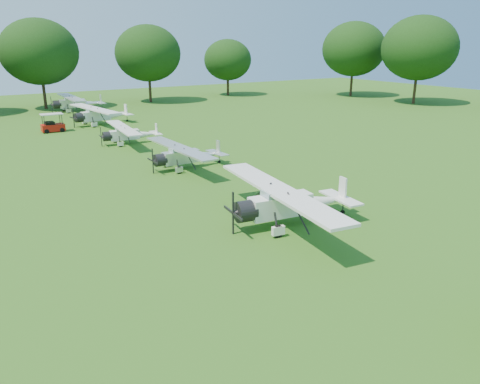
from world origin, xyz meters
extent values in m
plane|color=#1F5515|center=(0.00, 0.00, 0.00)|extent=(160.00, 160.00, 0.00)
cylinder|color=#312013|center=(49.43, 31.44, 2.50)|extent=(0.44, 0.44, 4.99)
ellipsoid|color=black|center=(49.43, 31.44, 8.60)|extent=(11.65, 11.65, 9.90)
cylinder|color=#312013|center=(48.89, 44.97, 2.41)|extent=(0.44, 0.44, 4.81)
ellipsoid|color=black|center=(48.89, 44.97, 8.29)|extent=(11.23, 11.23, 9.55)
cylinder|color=#312013|center=(30.33, 58.05, 1.85)|extent=(0.44, 0.44, 3.70)
ellipsoid|color=black|center=(30.33, 58.05, 6.37)|extent=(8.63, 8.63, 7.34)
cylinder|color=#312013|center=(14.28, 56.21, 2.25)|extent=(0.44, 0.44, 4.51)
ellipsoid|color=black|center=(14.28, 56.21, 7.77)|extent=(10.52, 10.52, 8.94)
cylinder|color=#312013|center=(-2.12, 56.74, 2.37)|extent=(0.44, 0.44, 4.74)
ellipsoid|color=black|center=(-2.12, 56.74, 8.16)|extent=(11.05, 11.05, 9.39)
cube|color=white|center=(-0.48, 0.62, 1.15)|extent=(3.62, 1.49, 1.15)
cone|color=white|center=(2.46, 0.24, 0.99)|extent=(3.18, 1.38, 0.99)
cube|color=#8CA5B2|center=(-0.58, 0.64, 1.76)|extent=(1.87, 1.23, 0.60)
cylinder|color=black|center=(-2.54, 0.89, 1.15)|extent=(1.13, 1.26, 1.14)
cube|color=black|center=(-3.25, 0.99, 1.15)|extent=(0.08, 0.14, 2.31)
cube|color=white|center=(-0.58, 0.64, 2.03)|extent=(3.08, 11.75, 0.15)
cube|color=white|center=(3.55, 0.10, 1.54)|extent=(0.19, 0.61, 1.43)
cube|color=white|center=(3.44, 0.12, 1.04)|extent=(1.32, 3.17, 0.10)
cylinder|color=black|center=(-1.52, -0.62, 0.33)|extent=(0.68, 0.26, 0.66)
cylinder|color=black|center=(-1.17, 2.10, 0.33)|extent=(0.68, 0.26, 0.66)
cylinder|color=black|center=(3.66, 0.09, 0.13)|extent=(0.27, 0.12, 0.26)
cube|color=silver|center=(0.07, 14.32, 0.97)|extent=(2.98, 0.95, 0.97)
cone|color=silver|center=(2.56, 14.39, 0.83)|extent=(2.61, 0.90, 0.83)
cube|color=#8CA5B2|center=(-0.03, 14.32, 1.48)|extent=(1.50, 0.89, 0.51)
cylinder|color=black|center=(-1.69, 14.28, 0.97)|extent=(0.86, 0.98, 0.96)
cube|color=black|center=(-2.29, 14.26, 0.97)|extent=(0.06, 0.11, 1.94)
cube|color=silver|center=(-0.03, 14.32, 1.71)|extent=(1.59, 9.82, 0.13)
cube|color=silver|center=(3.48, 14.41, 1.29)|extent=(0.11, 0.51, 1.20)
cube|color=silver|center=(3.39, 14.41, 0.88)|extent=(0.85, 2.60, 0.08)
cylinder|color=black|center=(-0.64, 13.15, 0.28)|extent=(0.56, 0.16, 0.55)
cylinder|color=black|center=(-0.70, 15.46, 0.28)|extent=(0.56, 0.16, 0.55)
cylinder|color=black|center=(3.57, 14.41, 0.11)|extent=(0.22, 0.08, 0.22)
cube|color=white|center=(-0.56, 25.81, 0.92)|extent=(2.86, 1.07, 0.92)
cone|color=white|center=(1.79, 25.61, 0.79)|extent=(2.50, 0.99, 0.79)
cube|color=#8CA5B2|center=(-0.65, 25.81, 1.40)|extent=(1.46, 0.92, 0.48)
cylinder|color=black|center=(-2.21, 25.95, 0.92)|extent=(0.86, 0.97, 0.91)
cube|color=black|center=(-2.78, 26.00, 0.92)|extent=(0.06, 0.11, 1.83)
cube|color=white|center=(-0.65, 25.81, 1.62)|extent=(2.06, 9.34, 0.12)
cube|color=white|center=(2.66, 25.53, 1.22)|extent=(0.13, 0.49, 1.14)
cube|color=white|center=(2.57, 25.54, 0.83)|extent=(0.95, 2.50, 0.08)
cylinder|color=black|center=(-1.35, 24.78, 0.26)|extent=(0.53, 0.18, 0.52)
cylinder|color=black|center=(-1.16, 26.96, 0.26)|extent=(0.53, 0.18, 0.52)
cylinder|color=black|center=(2.75, 25.52, 0.10)|extent=(0.21, 0.09, 0.21)
cube|color=white|center=(0.17, 38.19, 1.12)|extent=(3.52, 1.49, 1.12)
cone|color=white|center=(3.01, 38.60, 0.96)|extent=(3.09, 1.37, 0.96)
cube|color=#8CA5B2|center=(0.06, 38.18, 1.70)|extent=(1.83, 1.21, 0.59)
cylinder|color=black|center=(-1.84, 37.90, 1.12)|extent=(1.11, 1.23, 1.11)
cube|color=black|center=(-2.52, 37.81, 1.12)|extent=(0.08, 0.14, 2.24)
cube|color=white|center=(0.06, 38.18, 1.97)|extent=(3.14, 11.40, 0.15)
cube|color=white|center=(4.07, 38.76, 1.49)|extent=(0.19, 0.60, 1.38)
cube|color=white|center=(3.96, 38.74, 1.01)|extent=(1.32, 3.08, 0.10)
cylinder|color=black|center=(-0.49, 36.75, 0.32)|extent=(0.66, 0.26, 0.64)
cylinder|color=black|center=(-0.87, 39.39, 0.32)|extent=(0.66, 0.26, 0.64)
cylinder|color=black|center=(4.17, 38.77, 0.13)|extent=(0.27, 0.12, 0.26)
cube|color=silver|center=(0.53, 51.34, 1.15)|extent=(3.54, 1.11, 1.15)
cone|color=silver|center=(3.49, 51.28, 0.99)|extent=(3.10, 1.04, 0.99)
cube|color=#8CA5B2|center=(0.42, 51.34, 1.76)|extent=(1.78, 1.04, 0.60)
cylinder|color=black|center=(-1.56, 51.37, 1.15)|extent=(1.01, 1.16, 1.14)
cube|color=black|center=(-2.28, 51.38, 1.15)|extent=(0.07, 0.13, 2.31)
cube|color=silver|center=(0.42, 51.34, 2.03)|extent=(1.80, 11.69, 0.15)
cube|color=silver|center=(4.59, 51.27, 1.54)|extent=(0.12, 0.61, 1.43)
cube|color=silver|center=(4.48, 51.27, 1.04)|extent=(0.99, 3.10, 0.10)
cylinder|color=black|center=(-0.38, 49.98, 0.33)|extent=(0.66, 0.19, 0.66)
cylinder|color=black|center=(-0.33, 52.73, 0.33)|extent=(0.66, 0.19, 0.66)
cylinder|color=black|center=(4.70, 51.26, 0.13)|extent=(0.27, 0.09, 0.26)
cube|color=red|center=(-5.16, 36.33, 0.49)|extent=(2.39, 1.31, 0.76)
cube|color=black|center=(-5.48, 36.33, 0.92)|extent=(0.98, 1.20, 0.49)
cube|color=white|center=(-5.16, 36.33, 1.98)|extent=(2.28, 1.42, 0.09)
cylinder|color=black|center=(-5.97, 35.66, 0.24)|extent=(0.48, 0.15, 0.48)
cylinder|color=black|center=(-5.97, 37.00, 0.24)|extent=(0.48, 0.15, 0.48)
cylinder|color=black|center=(-4.34, 35.66, 0.24)|extent=(0.48, 0.15, 0.48)
cylinder|color=black|center=(-4.34, 37.01, 0.24)|extent=(0.48, 0.15, 0.48)
camera|label=1|loc=(-14.96, -18.34, 9.60)|focal=35.00mm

